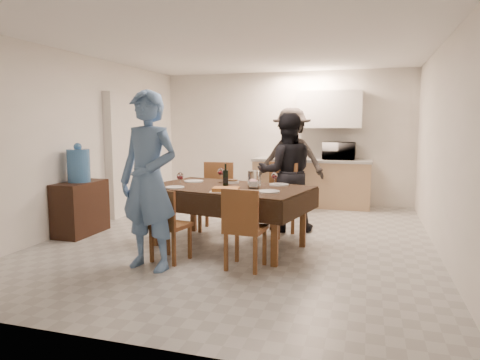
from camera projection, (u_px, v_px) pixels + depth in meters
The scene contains 33 objects.
floor at pixel (242, 238), 5.93m from camera, with size 5.00×6.00×0.02m, color #A6A7A2.
ceiling at pixel (242, 45), 5.59m from camera, with size 5.00×6.00×0.02m, color white.
wall_back at pixel (284, 138), 8.61m from camera, with size 5.00×0.02×2.60m, color white.
wall_front at pixel (117, 164), 2.91m from camera, with size 5.00×0.02×2.60m, color white.
wall_left at pixel (84, 142), 6.47m from camera, with size 0.02×6.00×2.60m, color white.
wall_right at pixel (445, 147), 5.05m from camera, with size 0.02×6.00×2.60m, color white.
stub_partition at pixel (131, 154), 7.62m from camera, with size 0.15×1.40×2.10m, color beige.
kitchen_base_cabinet at pixel (311, 184), 8.25m from camera, with size 2.20×0.60×0.86m, color tan.
kitchen_worktop at pixel (312, 160), 8.19m from camera, with size 2.24×0.64×0.05m, color #9E9E99.
upper_cabinet at pixel (330, 109), 8.11m from camera, with size 1.20×0.34×0.70m, color white.
dining_table at pixel (228, 189), 5.45m from camera, with size 2.20×1.56×0.78m.
chair_near_left at pixel (167, 218), 4.82m from camera, with size 0.45×0.45×0.46m.
chair_near_right at pixel (244, 221), 4.56m from camera, with size 0.43×0.43×0.49m.
chair_far_left at pixel (213, 191), 6.22m from camera, with size 0.49×0.49×0.54m.
chair_far_right at pixel (273, 192), 5.96m from camera, with size 0.61×0.62×0.55m.
console at pixel (81, 208), 6.11m from camera, with size 0.41×0.82×0.76m, color black.
water_jug at pixel (79, 166), 6.03m from camera, with size 0.31×0.31×0.46m, color #3E76B4.
wine_bottle at pixel (226, 175), 5.49m from camera, with size 0.07×0.07×0.29m, color black, non-canonical shape.
water_pitcher at pixel (254, 179), 5.29m from camera, with size 0.14×0.14×0.22m, color white.
savoury_tart at pixel (226, 189), 5.05m from camera, with size 0.36×0.27×0.05m, color #BB7D36.
salad_bowl at pixel (254, 183), 5.53m from camera, with size 0.17×0.17×0.07m, color silver.
mushroom_dish at pixel (231, 182), 5.72m from camera, with size 0.20×0.20×0.03m, color silver.
wine_glass_a at pixel (180, 180), 5.35m from camera, with size 0.09×0.09×0.19m, color white, non-canonical shape.
wine_glass_b at pixel (274, 179), 5.52m from camera, with size 0.08×0.08×0.18m, color white, non-canonical shape.
wine_glass_c at pixel (221, 175), 5.78m from camera, with size 0.09×0.09×0.21m, color white, non-canonical shape.
plate_near_left at pixel (175, 187), 5.33m from camera, with size 0.23×0.23×0.01m, color silver.
plate_near_right at pixel (269, 191), 4.99m from camera, with size 0.26×0.26×0.02m, color silver.
plate_far_left at pixel (194, 181), 5.90m from camera, with size 0.27×0.27×0.02m, color silver.
plate_far_right at pixel (279, 185), 5.56m from camera, with size 0.26×0.26×0.01m, color silver.
microwave at pixel (339, 151), 8.02m from camera, with size 0.59×0.40×0.33m, color white.
person_near at pixel (149, 181), 4.58m from camera, with size 0.70×0.46×1.93m, color #567BAE.
person_far at pixel (286, 172), 6.28m from camera, with size 0.84×0.66×1.73m, color black.
person_kitchen at pixel (291, 159), 7.85m from camera, with size 1.21×0.69×1.87m, color black.
Camera 1 is at (1.64, -5.54, 1.57)m, focal length 32.00 mm.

